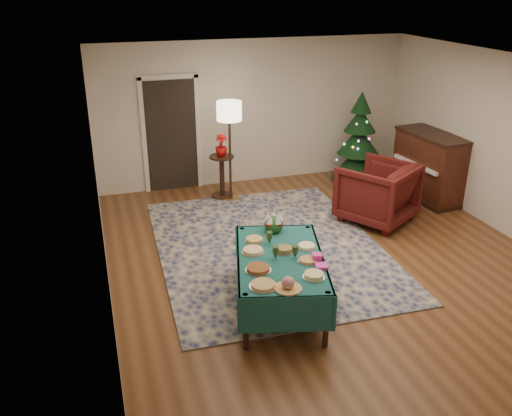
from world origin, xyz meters
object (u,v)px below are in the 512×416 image
object	(u,v)px
buffet_table	(280,267)
christmas_tree	(359,143)
side_table	(222,177)
piano	(429,167)
armchair	(377,190)
floor_lamp	(229,117)
potted_plant	(221,150)
gift_box	(317,257)

from	to	relation	value
buffet_table	christmas_tree	xyz separation A→B (m)	(2.91, 3.68, 0.25)
side_table	piano	bearing A→B (deg)	-18.03
armchair	floor_lamp	xyz separation A→B (m)	(-2.03, 1.63, 0.96)
armchair	side_table	distance (m)	2.79
buffet_table	side_table	world-z (taller)	side_table
side_table	christmas_tree	world-z (taller)	christmas_tree
armchair	piano	bearing A→B (deg)	172.08
armchair	piano	world-z (taller)	piano
buffet_table	side_table	distance (m)	3.70
side_table	potted_plant	distance (m)	0.51
armchair	potted_plant	bearing A→B (deg)	-71.55
armchair	piano	distance (m)	1.51
gift_box	christmas_tree	size ratio (longest dim) A/B	0.06
side_table	potted_plant	xyz separation A→B (m)	(0.00, 0.00, 0.51)
armchair	christmas_tree	distance (m)	1.86
gift_box	armchair	world-z (taller)	armchair
gift_box	armchair	xyz separation A→B (m)	(1.99, 2.15, -0.19)
potted_plant	christmas_tree	distance (m)	2.70
potted_plant	piano	world-z (taller)	piano
potted_plant	buffet_table	bearing A→B (deg)	-93.31
christmas_tree	piano	bearing A→B (deg)	-53.98
buffet_table	gift_box	bearing A→B (deg)	-30.84
gift_box	piano	world-z (taller)	piano
armchair	floor_lamp	size ratio (longest dim) A/B	0.61
floor_lamp	piano	xyz separation A→B (m)	(3.40, -1.01, -0.92)
gift_box	potted_plant	bearing A→B (deg)	92.28
piano	christmas_tree	bearing A→B (deg)	126.02
gift_box	floor_lamp	world-z (taller)	floor_lamp
buffet_table	armchair	bearing A→B (deg)	39.21
side_table	christmas_tree	bearing A→B (deg)	-0.23
armchair	side_table	xyz separation A→B (m)	(-2.15, 1.76, -0.16)
buffet_table	armchair	xyz separation A→B (m)	(2.36, 1.93, -0.01)
gift_box	christmas_tree	world-z (taller)	christmas_tree
floor_lamp	christmas_tree	distance (m)	2.67
floor_lamp	side_table	world-z (taller)	floor_lamp
buffet_table	side_table	xyz separation A→B (m)	(0.21, 3.69, -0.17)
side_table	buffet_table	bearing A→B (deg)	-93.31
floor_lamp	side_table	distance (m)	1.14
buffet_table	potted_plant	distance (m)	3.71
buffet_table	gift_box	distance (m)	0.47
armchair	christmas_tree	bearing A→B (deg)	-139.49
potted_plant	christmas_tree	xyz separation A→B (m)	(2.70, -0.01, -0.10)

